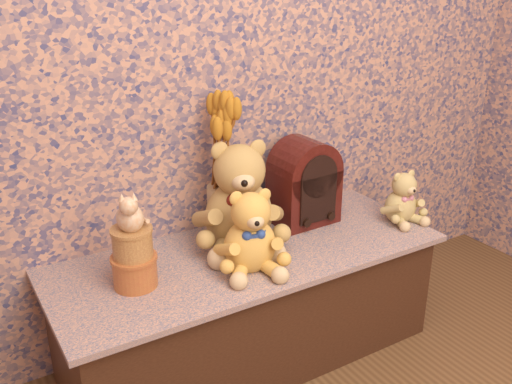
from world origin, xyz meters
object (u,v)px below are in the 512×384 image
cathedral_radio (304,181)px  biscuit_tin_lower (135,271)px  ceramic_vase (224,212)px  cat_figurine (129,209)px  teddy_large (239,189)px  teddy_small (402,194)px  teddy_medium (250,226)px

cathedral_radio → biscuit_tin_lower: cathedral_radio is taller
biscuit_tin_lower → ceramic_vase: bearing=21.2°
cat_figurine → teddy_large: bearing=31.7°
teddy_small → cat_figurine: bearing=-179.9°
teddy_medium → ceramic_vase: 0.24m
teddy_small → cat_figurine: size_ratio=1.65×
cathedral_radio → biscuit_tin_lower: size_ratio=2.42×
teddy_medium → ceramic_vase: size_ratio=1.48×
cathedral_radio → ceramic_vase: bearing=173.0°
cathedral_radio → biscuit_tin_lower: bearing=-171.8°
cathedral_radio → ceramic_vase: size_ratio=1.65×
teddy_large → cathedral_radio: 0.31m
teddy_large → biscuit_tin_lower: (-0.42, -0.09, -0.16)m
teddy_small → cathedral_radio: 0.38m
teddy_medium → teddy_small: bearing=17.6°
teddy_large → teddy_small: (0.63, -0.16, -0.10)m
biscuit_tin_lower → cat_figurine: (0.00, 0.00, 0.21)m
teddy_large → cat_figurine: teddy_large is taller
teddy_small → teddy_medium: bearing=-175.0°
teddy_large → teddy_medium: teddy_large is taller
teddy_medium → teddy_large: bearing=88.0°
teddy_medium → biscuit_tin_lower: 0.38m
teddy_small → cathedral_radio: cathedral_radio is taller
cat_figurine → biscuit_tin_lower: bearing=0.0°
teddy_small → biscuit_tin_lower: (-1.05, 0.07, -0.06)m
biscuit_tin_lower → teddy_medium: bearing=-12.6°
teddy_large → ceramic_vase: size_ratio=2.06×
teddy_small → cat_figurine: cat_figurine is taller
teddy_large → teddy_medium: bearing=-87.6°
ceramic_vase → cat_figurine: (-0.39, -0.15, 0.16)m
teddy_medium → biscuit_tin_lower: (-0.36, 0.08, -0.10)m
cathedral_radio → teddy_medium: bearing=-151.9°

